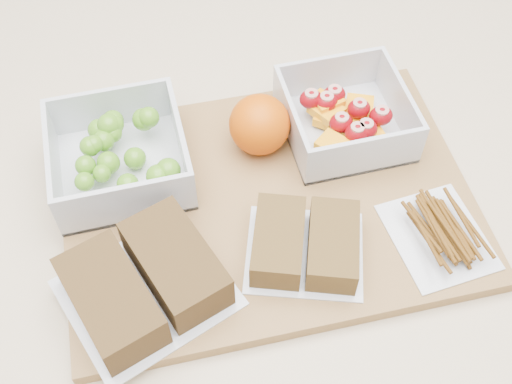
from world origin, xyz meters
TOP-DOWN VIEW (x-y plane):
  - counter at (0.00, 0.00)m, footprint 1.20×0.90m
  - cutting_board at (-0.00, -0.01)m, footprint 0.43×0.31m
  - grape_container at (-0.14, 0.06)m, footprint 0.14×0.14m
  - fruit_container at (0.10, 0.05)m, footprint 0.13×0.13m
  - orange at (0.00, 0.06)m, footprint 0.07×0.07m
  - sandwich_bag_left at (-0.14, -0.09)m, footprint 0.18×0.17m
  - sandwich_bag_center at (0.01, -0.09)m, footprint 0.14×0.13m
  - pretzel_bag at (0.15, -0.10)m, footprint 0.10×0.11m

SIDE VIEW (x-z plane):
  - counter at x=0.00m, z-range 0.00..0.90m
  - cutting_board at x=0.00m, z-range 0.90..0.92m
  - pretzel_bag at x=0.15m, z-range 0.92..0.94m
  - sandwich_bag_center at x=0.01m, z-range 0.92..0.95m
  - fruit_container at x=0.10m, z-range 0.91..0.96m
  - sandwich_bag_left at x=-0.14m, z-range 0.92..0.96m
  - grape_container at x=-0.14m, z-range 0.91..0.97m
  - orange at x=0.00m, z-range 0.92..0.98m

